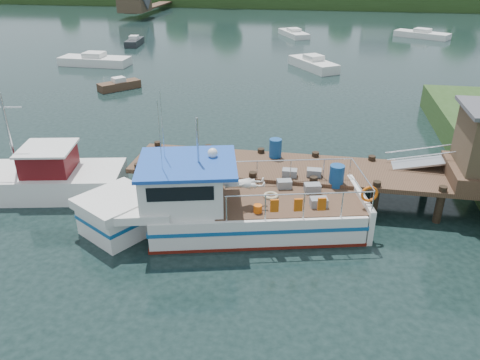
% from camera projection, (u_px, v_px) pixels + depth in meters
% --- Properties ---
extents(ground_plane, '(160.00, 160.00, 0.00)m').
position_uv_depth(ground_plane, '(268.00, 193.00, 21.08)').
color(ground_plane, black).
extents(dock, '(16.60, 3.00, 4.78)m').
position_uv_depth(dock, '(427.00, 157.00, 19.09)').
color(dock, '#493222').
rests_on(dock, ground).
extents(lobster_boat, '(11.33, 5.48, 5.45)m').
position_uv_depth(lobster_boat, '(220.00, 207.00, 17.96)').
color(lobster_boat, silver).
rests_on(lobster_boat, ground).
extents(work_boat, '(8.86, 4.12, 4.63)m').
position_uv_depth(work_boat, '(30.00, 179.00, 20.74)').
color(work_boat, silver).
rests_on(work_boat, ground).
extents(moored_rowboat, '(3.00, 3.15, 0.95)m').
position_uv_depth(moored_rowboat, '(119.00, 85.00, 36.61)').
color(moored_rowboat, '#493222').
rests_on(moored_rowboat, ground).
extents(moored_far, '(6.74, 5.15, 1.11)m').
position_uv_depth(moored_far, '(422.00, 34.00, 58.13)').
color(moored_far, silver).
rests_on(moored_far, ground).
extents(moored_a, '(6.60, 2.33, 1.21)m').
position_uv_depth(moored_a, '(95.00, 60.00, 44.23)').
color(moored_a, silver).
rests_on(moored_a, ground).
extents(moored_b, '(4.89, 5.82, 1.27)m').
position_uv_depth(moored_b, '(313.00, 64.00, 42.84)').
color(moored_b, silver).
rests_on(moored_b, ground).
extents(moored_d, '(4.39, 6.13, 1.00)m').
position_uv_depth(moored_d, '(294.00, 33.00, 59.03)').
color(moored_d, silver).
rests_on(moored_d, ground).
extents(moored_e, '(1.78, 4.05, 1.08)m').
position_uv_depth(moored_e, '(134.00, 42.00, 53.49)').
color(moored_e, black).
rests_on(moored_e, ground).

